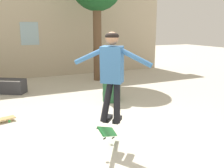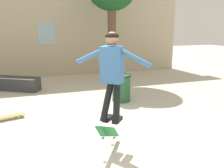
{
  "view_description": "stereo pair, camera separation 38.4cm",
  "coord_description": "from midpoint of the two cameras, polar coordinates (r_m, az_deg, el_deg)",
  "views": [
    {
      "loc": [
        -1.22,
        -3.77,
        2.07
      ],
      "look_at": [
        0.47,
        -0.17,
        1.15
      ],
      "focal_mm": 40.0,
      "sensor_mm": 36.0,
      "label": 1
    },
    {
      "loc": [
        -0.87,
        -3.92,
        2.07
      ],
      "look_at": [
        0.47,
        -0.17,
        1.15
      ],
      "focal_mm": 40.0,
      "sensor_mm": 36.0,
      "label": 2
    }
  ],
  "objects": [
    {
      "name": "skate_ledge",
      "position": [
        8.89,
        -20.9,
        0.13
      ],
      "size": [
        1.89,
        1.44,
        0.45
      ],
      "rotation": [
        0.0,
        0.0,
        -0.57
      ],
      "color": "#38383D",
      "rests_on": "ground_plane"
    },
    {
      "name": "skater",
      "position": [
        4.04,
        2.73,
        3.33
      ],
      "size": [
        1.02,
        0.95,
        1.5
      ],
      "rotation": [
        0.0,
        0.0,
        0.82
      ],
      "color": "teal"
    },
    {
      "name": "skateboard_resting",
      "position": [
        6.12,
        -21.42,
        -7.03
      ],
      "size": [
        0.82,
        0.39,
        0.08
      ],
      "rotation": [
        0.0,
        0.0,
        3.4
      ],
      "color": "#AD894C",
      "rests_on": "ground_plane"
    },
    {
      "name": "trash_bin",
      "position": [
        7.03,
        3.7,
        -0.78
      ],
      "size": [
        0.55,
        0.55,
        0.76
      ],
      "color": "#235633",
      "rests_on": "ground_plane"
    },
    {
      "name": "skateboard_flipping",
      "position": [
        4.36,
        1.62,
        -10.87
      ],
      "size": [
        0.59,
        0.7,
        0.47
      ],
      "rotation": [
        0.0,
        0.0,
        0.84
      ],
      "color": "#237F38"
    },
    {
      "name": "building_backdrop",
      "position": [
        10.94,
        -14.61,
        12.73
      ],
      "size": [
        13.02,
        0.52,
        5.0
      ],
      "color": "#B7A88E",
      "rests_on": "ground_plane"
    },
    {
      "name": "ground_plane",
      "position": [
        4.49,
        -4.07,
        -14.49
      ],
      "size": [
        40.0,
        40.0,
        0.0
      ],
      "primitive_type": "plane",
      "color": "beige"
    }
  ]
}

